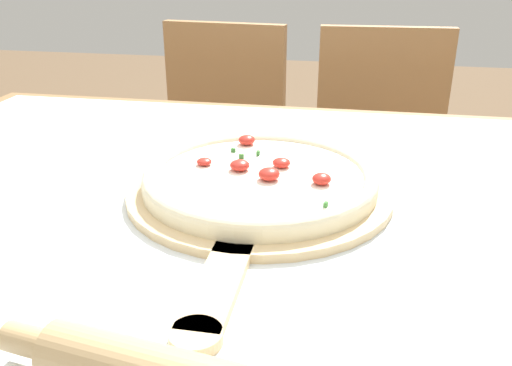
{
  "coord_description": "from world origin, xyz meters",
  "views": [
    {
      "loc": [
        0.18,
        -0.66,
        1.09
      ],
      "look_at": [
        0.05,
        0.01,
        0.79
      ],
      "focal_mm": 38.0,
      "sensor_mm": 36.0,
      "label": 1
    }
  ],
  "objects_px": {
    "pizza": "(260,178)",
    "pizza_peel": "(258,195)",
    "chair_left": "(217,151)",
    "chair_right": "(379,161)"
  },
  "relations": [
    {
      "from": "pizza",
      "to": "pizza_peel",
      "type": "bearing_deg",
      "value": -90.06
    },
    {
      "from": "pizza_peel",
      "to": "chair_left",
      "type": "relative_size",
      "value": 0.61
    },
    {
      "from": "pizza_peel",
      "to": "chair_left",
      "type": "distance_m",
      "value": 0.93
    },
    {
      "from": "chair_left",
      "to": "chair_right",
      "type": "distance_m",
      "value": 0.49
    },
    {
      "from": "chair_right",
      "to": "pizza_peel",
      "type": "bearing_deg",
      "value": -106.29
    },
    {
      "from": "chair_left",
      "to": "chair_right",
      "type": "height_order",
      "value": "same"
    },
    {
      "from": "pizza",
      "to": "chair_left",
      "type": "distance_m",
      "value": 0.92
    },
    {
      "from": "chair_right",
      "to": "chair_left",
      "type": "bearing_deg",
      "value": 177.47
    },
    {
      "from": "pizza",
      "to": "chair_left",
      "type": "bearing_deg",
      "value": 108.91
    },
    {
      "from": "pizza_peel",
      "to": "chair_right",
      "type": "height_order",
      "value": "chair_right"
    }
  ]
}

